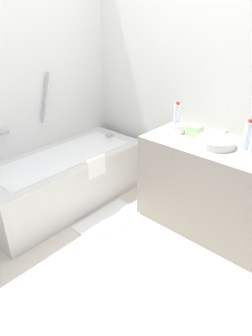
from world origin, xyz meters
TOP-DOWN VIEW (x-y plane):
  - ground_plane at (0.00, 0.00)m, footprint 3.75×3.75m
  - wall_right_mirror at (1.35, 0.00)m, footprint 0.10×3.15m
  - bathtub at (0.37, 1.02)m, footprint 1.70×0.71m
  - vanity_counter at (1.00, -0.40)m, footprint 0.60×1.45m
  - sink_basin at (0.98, -0.28)m, footprint 0.31×0.31m
  - sink_faucet at (1.16, -0.28)m, footprint 0.13×0.15m
  - water_bottle_2 at (1.08, 0.18)m, footprint 0.06×0.06m
  - water_bottle_3 at (1.08, -0.49)m, footprint 0.07×0.07m
  - drinking_glass_1 at (1.02, 0.09)m, footprint 0.07×0.07m
  - tissue_box at (1.07, -0.02)m, footprint 0.12×0.12m
  - bath_mat at (0.43, 0.46)m, footprint 0.66×0.34m

SIDE VIEW (x-z plane):
  - ground_plane at x=0.00m, z-range 0.00..0.00m
  - bath_mat at x=0.43m, z-range 0.00..0.01m
  - bathtub at x=0.37m, z-range -0.36..0.94m
  - vanity_counter at x=1.00m, z-range 0.00..0.83m
  - sink_basin at x=0.98m, z-range 0.83..0.90m
  - sink_faucet at x=1.16m, z-range 0.83..0.92m
  - drinking_glass_1 at x=1.02m, z-range 0.83..0.92m
  - tissue_box at x=1.07m, z-range 0.83..0.92m
  - water_bottle_3 at x=1.08m, z-range 0.83..1.07m
  - water_bottle_2 at x=1.08m, z-range 0.83..1.09m
  - wall_right_mirror at x=1.35m, z-range 0.00..2.52m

